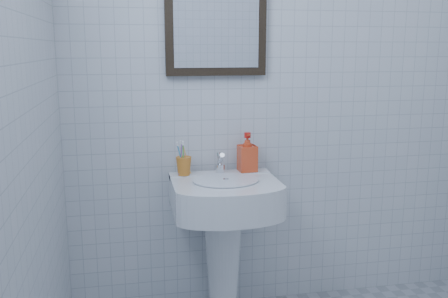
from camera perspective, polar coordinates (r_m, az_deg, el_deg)
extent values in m
cube|color=silver|center=(2.61, 6.46, 8.65)|extent=(2.20, 0.02, 2.50)
cone|color=silver|center=(2.56, -0.11, -13.03)|extent=(0.20, 0.20, 0.63)
cube|color=silver|center=(2.39, 0.09, -5.34)|extent=(0.50, 0.36, 0.15)
cube|color=silver|center=(2.50, -0.52, -2.97)|extent=(0.50, 0.09, 0.03)
cylinder|color=white|center=(2.34, 0.22, -3.56)|extent=(0.31, 0.31, 0.01)
cylinder|color=silver|center=(2.47, -0.43, -2.28)|extent=(0.05, 0.05, 0.05)
cylinder|color=silver|center=(2.45, -0.37, -1.11)|extent=(0.02, 0.09, 0.07)
cylinder|color=silver|center=(2.48, -0.51, -1.36)|extent=(0.03, 0.05, 0.08)
imported|color=red|center=(2.50, 2.68, -0.36)|extent=(0.09, 0.09, 0.19)
cube|color=black|center=(2.51, -0.92, 15.47)|extent=(0.50, 0.04, 0.62)
cube|color=white|center=(2.49, -0.84, 15.50)|extent=(0.42, 0.00, 0.54)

